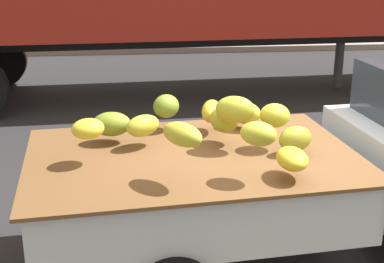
# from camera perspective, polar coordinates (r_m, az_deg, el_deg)

# --- Properties ---
(ground) EXTENTS (220.00, 220.00, 0.00)m
(ground) POSITION_cam_1_polar(r_m,az_deg,el_deg) (5.53, 9.95, -11.67)
(ground) COLOR #28282B
(curb_strip) EXTENTS (80.00, 0.80, 0.16)m
(curb_strip) POSITION_cam_1_polar(r_m,az_deg,el_deg) (15.45, -0.48, 8.72)
(curb_strip) COLOR gray
(curb_strip) RESTS_ON ground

